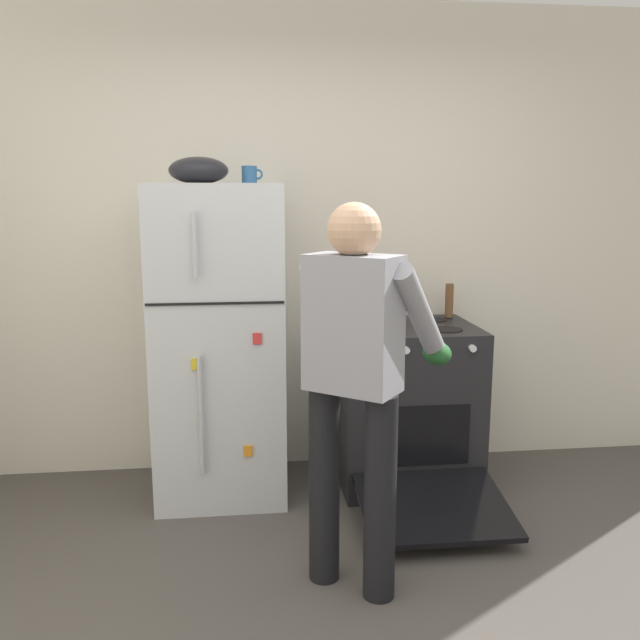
{
  "coord_description": "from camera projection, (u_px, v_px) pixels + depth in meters",
  "views": [
    {
      "loc": [
        -0.36,
        -1.96,
        1.62
      ],
      "look_at": [
        0.02,
        1.32,
        1.0
      ],
      "focal_mm": 37.05,
      "sensor_mm": 36.0,
      "label": 1
    }
  ],
  "objects": [
    {
      "name": "person_cook",
      "position": [
        357.0,
        365.0,
        2.64
      ],
      "size": [
        0.67,
        0.72,
        1.6
      ],
      "color": "black",
      "rests_on": "ground"
    },
    {
      "name": "kitchen_wall_back",
      "position": [
        304.0,
        243.0,
        3.91
      ],
      "size": [
        6.0,
        0.1,
        2.7
      ],
      "primitive_type": "cube",
      "color": "silver",
      "rests_on": "ground"
    },
    {
      "name": "coffee_mug",
      "position": [
        250.0,
        175.0,
        3.48
      ],
      "size": [
        0.11,
        0.08,
        0.1
      ],
      "color": "#2D6093",
      "rests_on": "refrigerator"
    },
    {
      "name": "refrigerator",
      "position": [
        219.0,
        342.0,
        3.57
      ],
      "size": [
        0.68,
        0.72,
        1.68
      ],
      "color": "silver",
      "rests_on": "ground"
    },
    {
      "name": "mixing_bowl",
      "position": [
        199.0,
        170.0,
        3.39
      ],
      "size": [
        0.31,
        0.31,
        0.14
      ],
      "primitive_type": "ellipsoid",
      "color": "black",
      "rests_on": "refrigerator"
    },
    {
      "name": "stove_range",
      "position": [
        406.0,
        406.0,
        3.75
      ],
      "size": [
        0.76,
        1.22,
        0.92
      ],
      "color": "black",
      "rests_on": "ground"
    },
    {
      "name": "red_pot",
      "position": [
        381.0,
        315.0,
        3.6
      ],
      "size": [
        0.35,
        0.25,
        0.13
      ],
      "color": "orange",
      "rests_on": "stove_range"
    },
    {
      "name": "pepper_mill",
      "position": [
        449.0,
        300.0,
        3.89
      ],
      "size": [
        0.05,
        0.05,
        0.2
      ],
      "primitive_type": "cylinder",
      "color": "brown",
      "rests_on": "stove_range"
    }
  ]
}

